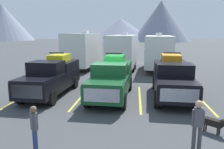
{
  "coord_description": "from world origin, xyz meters",
  "views": [
    {
      "loc": [
        1.42,
        -12.61,
        3.81
      ],
      "look_at": [
        0.0,
        1.41,
        1.2
      ],
      "focal_mm": 36.59,
      "sensor_mm": 36.0,
      "label": 1
    }
  ],
  "objects_px": {
    "camper_trailer_b": "(123,50)",
    "camper_trailer_a": "(83,49)",
    "pickup_truck_a": "(52,76)",
    "pickup_truck_b": "(112,77)",
    "person_a": "(198,123)",
    "person_b": "(34,126)",
    "dog": "(215,123)",
    "camper_trailer_c": "(159,51)",
    "pickup_truck_c": "(172,77)"
  },
  "relations": [
    {
      "from": "pickup_truck_a",
      "to": "pickup_truck_b",
      "type": "relative_size",
      "value": 0.97
    },
    {
      "from": "camper_trailer_a",
      "to": "dog",
      "type": "height_order",
      "value": "camper_trailer_a"
    },
    {
      "from": "camper_trailer_c",
      "to": "pickup_truck_c",
      "type": "bearing_deg",
      "value": -90.76
    },
    {
      "from": "pickup_truck_b",
      "to": "person_b",
      "type": "bearing_deg",
      "value": -104.63
    },
    {
      "from": "camper_trailer_c",
      "to": "dog",
      "type": "relative_size",
      "value": 10.75
    },
    {
      "from": "pickup_truck_b",
      "to": "camper_trailer_b",
      "type": "bearing_deg",
      "value": 89.16
    },
    {
      "from": "camper_trailer_b",
      "to": "camper_trailer_a",
      "type": "bearing_deg",
      "value": 176.65
    },
    {
      "from": "camper_trailer_b",
      "to": "person_a",
      "type": "height_order",
      "value": "camper_trailer_b"
    },
    {
      "from": "camper_trailer_a",
      "to": "person_b",
      "type": "relative_size",
      "value": 4.89
    },
    {
      "from": "pickup_truck_a",
      "to": "dog",
      "type": "bearing_deg",
      "value": -30.8
    },
    {
      "from": "camper_trailer_a",
      "to": "camper_trailer_c",
      "type": "distance_m",
      "value": 7.76
    },
    {
      "from": "person_a",
      "to": "camper_trailer_c",
      "type": "bearing_deg",
      "value": 88.8
    },
    {
      "from": "camper_trailer_b",
      "to": "dog",
      "type": "xyz_separation_m",
      "value": [
        4.28,
        -14.44,
        -1.59
      ]
    },
    {
      "from": "camper_trailer_c",
      "to": "person_b",
      "type": "relative_size",
      "value": 5.64
    },
    {
      "from": "pickup_truck_a",
      "to": "pickup_truck_b",
      "type": "bearing_deg",
      "value": -2.42
    },
    {
      "from": "pickup_truck_a",
      "to": "pickup_truck_b",
      "type": "xyz_separation_m",
      "value": [
        3.76,
        -0.16,
        0.01
      ]
    },
    {
      "from": "person_a",
      "to": "dog",
      "type": "height_order",
      "value": "person_a"
    },
    {
      "from": "pickup_truck_c",
      "to": "camper_trailer_a",
      "type": "relative_size",
      "value": 0.78
    },
    {
      "from": "pickup_truck_b",
      "to": "person_a",
      "type": "relative_size",
      "value": 3.47
    },
    {
      "from": "pickup_truck_a",
      "to": "pickup_truck_c",
      "type": "height_order",
      "value": "pickup_truck_c"
    },
    {
      "from": "dog",
      "to": "pickup_truck_b",
      "type": "bearing_deg",
      "value": 133.16
    },
    {
      "from": "pickup_truck_a",
      "to": "camper_trailer_b",
      "type": "bearing_deg",
      "value": 67.8
    },
    {
      "from": "dog",
      "to": "camper_trailer_a",
      "type": "bearing_deg",
      "value": 120.0
    },
    {
      "from": "pickup_truck_a",
      "to": "pickup_truck_b",
      "type": "distance_m",
      "value": 3.76
    },
    {
      "from": "camper_trailer_b",
      "to": "person_a",
      "type": "distance_m",
      "value": 16.29
    },
    {
      "from": "person_b",
      "to": "pickup_truck_b",
      "type": "bearing_deg",
      "value": 75.37
    },
    {
      "from": "pickup_truck_b",
      "to": "camper_trailer_a",
      "type": "height_order",
      "value": "camper_trailer_a"
    },
    {
      "from": "dog",
      "to": "person_b",
      "type": "bearing_deg",
      "value": -161.55
    },
    {
      "from": "pickup_truck_c",
      "to": "camper_trailer_b",
      "type": "relative_size",
      "value": 0.69
    },
    {
      "from": "pickup_truck_a",
      "to": "pickup_truck_c",
      "type": "bearing_deg",
      "value": 0.99
    },
    {
      "from": "person_b",
      "to": "dog",
      "type": "relative_size",
      "value": 1.91
    },
    {
      "from": "pickup_truck_a",
      "to": "person_a",
      "type": "distance_m",
      "value": 9.56
    },
    {
      "from": "person_a",
      "to": "pickup_truck_b",
      "type": "bearing_deg",
      "value": 118.41
    },
    {
      "from": "pickup_truck_c",
      "to": "camper_trailer_b",
      "type": "bearing_deg",
      "value": 109.99
    },
    {
      "from": "pickup_truck_c",
      "to": "dog",
      "type": "bearing_deg",
      "value": -80.35
    },
    {
      "from": "person_a",
      "to": "person_b",
      "type": "height_order",
      "value": "person_a"
    },
    {
      "from": "camper_trailer_a",
      "to": "camper_trailer_b",
      "type": "height_order",
      "value": "camper_trailer_a"
    },
    {
      "from": "camper_trailer_a",
      "to": "camper_trailer_b",
      "type": "bearing_deg",
      "value": -3.35
    },
    {
      "from": "pickup_truck_a",
      "to": "camper_trailer_a",
      "type": "relative_size",
      "value": 0.76
    },
    {
      "from": "camper_trailer_b",
      "to": "camper_trailer_c",
      "type": "height_order",
      "value": "camper_trailer_b"
    },
    {
      "from": "camper_trailer_b",
      "to": "pickup_truck_b",
      "type": "bearing_deg",
      "value": -90.84
    },
    {
      "from": "pickup_truck_a",
      "to": "person_b",
      "type": "bearing_deg",
      "value": -74.03
    },
    {
      "from": "pickup_truck_b",
      "to": "person_a",
      "type": "distance_m",
      "value": 7.07
    },
    {
      "from": "camper_trailer_c",
      "to": "dog",
      "type": "bearing_deg",
      "value": -87.23
    },
    {
      "from": "camper_trailer_a",
      "to": "person_a",
      "type": "relative_size",
      "value": 4.42
    },
    {
      "from": "camper_trailer_c",
      "to": "dog",
      "type": "height_order",
      "value": "camper_trailer_c"
    },
    {
      "from": "camper_trailer_b",
      "to": "person_b",
      "type": "xyz_separation_m",
      "value": [
        -1.91,
        -16.51,
        -1.12
      ]
    },
    {
      "from": "pickup_truck_a",
      "to": "pickup_truck_c",
      "type": "relative_size",
      "value": 0.98
    },
    {
      "from": "camper_trailer_a",
      "to": "pickup_truck_b",
      "type": "bearing_deg",
      "value": -67.87
    },
    {
      "from": "camper_trailer_c",
      "to": "dog",
      "type": "xyz_separation_m",
      "value": [
        0.72,
        -14.9,
        -1.56
      ]
    }
  ]
}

